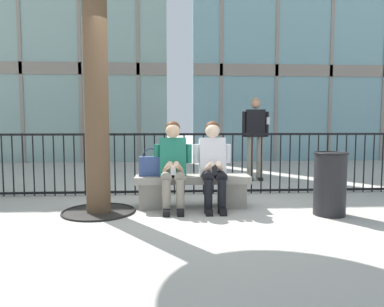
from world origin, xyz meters
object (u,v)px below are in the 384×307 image
handbag_on_bench (151,166)px  bystander_at_railing (255,132)px  seated_person_companion (213,162)px  stone_bench (192,188)px  seated_person_with_phone (173,162)px  trash_can (330,183)px

handbag_on_bench → bystander_at_railing: 3.10m
bystander_at_railing → seated_person_companion: bearing=-115.8°
stone_bench → seated_person_with_phone: (-0.27, -0.13, 0.38)m
handbag_on_bench → trash_can: handbag_on_bench is taller
seated_person_with_phone → handbag_on_bench: size_ratio=3.12×
handbag_on_bench → bystander_at_railing: (2.03, 2.30, 0.41)m
seated_person_companion → handbag_on_bench: (-0.85, 0.12, -0.06)m
seated_person_with_phone → seated_person_companion: same height
stone_bench → seated_person_companion: seated_person_companion is taller
seated_person_with_phone → trash_can: seated_person_with_phone is taller
seated_person_with_phone → bystander_at_railing: 2.99m
stone_bench → seated_person_with_phone: seated_person_with_phone is taller
handbag_on_bench → trash_can: 2.39m
seated_person_companion → handbag_on_bench: size_ratio=3.12×
stone_bench → handbag_on_bench: handbag_on_bench is taller
stone_bench → trash_can: bearing=-17.6°
stone_bench → bystander_at_railing: (1.45, 2.29, 0.73)m
stone_bench → bystander_at_railing: bearing=57.8°
seated_person_with_phone → seated_person_companion: 0.55m
bystander_at_railing → stone_bench: bearing=-122.2°
handbag_on_bench → bystander_at_railing: size_ratio=0.23×
stone_bench → seated_person_with_phone: 0.48m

